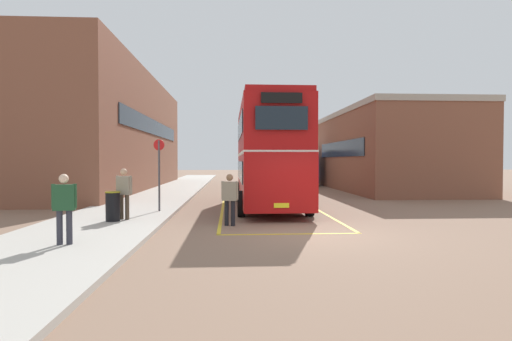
{
  "coord_description": "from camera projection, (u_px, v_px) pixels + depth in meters",
  "views": [
    {
      "loc": [
        -2.22,
        -11.72,
        2.16
      ],
      "look_at": [
        -0.93,
        10.68,
        1.61
      ],
      "focal_mm": 28.8,
      "sensor_mm": 36.0,
      "label": 1
    }
  ],
  "objects": [
    {
      "name": "bay_marking_yellow",
      "position": [
        272.0,
        213.0,
        16.96
      ],
      "size": [
        4.34,
        11.81,
        0.01
      ],
      "color": "gold",
      "rests_on": "ground"
    },
    {
      "name": "brick_building_left",
      "position": [
        112.0,
        133.0,
        30.83
      ],
      "size": [
        6.39,
        25.97,
        8.43
      ],
      "color": "brown",
      "rests_on": "ground"
    },
    {
      "name": "sidewalk_left",
      "position": [
        170.0,
        191.0,
        28.27
      ],
      "size": [
        4.0,
        57.6,
        0.14
      ],
      "primitive_type": "cube",
      "color": "#B2ADA3",
      "rests_on": "ground"
    },
    {
      "name": "pedestrian_boarding",
      "position": [
        230.0,
        196.0,
        13.53
      ],
      "size": [
        0.56,
        0.33,
        1.71
      ],
      "color": "black",
      "rests_on": "ground"
    },
    {
      "name": "double_decker_bus",
      "position": [
        268.0,
        153.0,
        18.77
      ],
      "size": [
        2.96,
        9.82,
        4.75
      ],
      "color": "black",
      "rests_on": "ground"
    },
    {
      "name": "single_deck_bus",
      "position": [
        296.0,
        166.0,
        38.17
      ],
      "size": [
        2.86,
        9.16,
        3.02
      ],
      "color": "black",
      "rests_on": "ground"
    },
    {
      "name": "bus_stop_sign",
      "position": [
        159.0,
        168.0,
        16.37
      ],
      "size": [
        0.44,
        0.1,
        2.86
      ],
      "color": "#4C4C51",
      "rests_on": "sidewalk_left"
    },
    {
      "name": "pedestrian_waiting_far",
      "position": [
        64.0,
        204.0,
        9.82
      ],
      "size": [
        0.56,
        0.29,
        1.7
      ],
      "color": "#2D2D38",
      "rests_on": "sidewalk_left"
    },
    {
      "name": "pedestrian_waiting_near",
      "position": [
        124.0,
        190.0,
        14.0
      ],
      "size": [
        0.56,
        0.37,
        1.75
      ],
      "color": "#473828",
      "rests_on": "sidewalk_left"
    },
    {
      "name": "litter_bin",
      "position": [
        113.0,
        206.0,
        13.64
      ],
      "size": [
        0.49,
        0.49,
        0.99
      ],
      "color": "black",
      "rests_on": "sidewalk_left"
    },
    {
      "name": "ground_plane",
      "position": [
        267.0,
        194.0,
        26.25
      ],
      "size": [
        135.6,
        135.6,
        0.0
      ],
      "primitive_type": "plane",
      "color": "#846651"
    },
    {
      "name": "depot_building_right",
      "position": [
        388.0,
        150.0,
        29.74
      ],
      "size": [
        7.29,
        14.97,
        5.76
      ],
      "color": "brown",
      "rests_on": "ground"
    }
  ]
}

